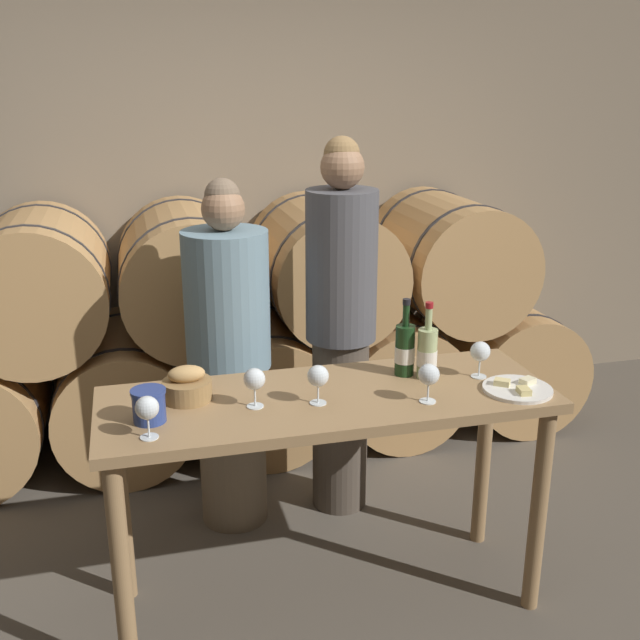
{
  "coord_description": "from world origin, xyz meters",
  "views": [
    {
      "loc": [
        -0.65,
        -2.41,
        1.99
      ],
      "look_at": [
        0.0,
        0.12,
        1.14
      ],
      "focal_mm": 42.0,
      "sensor_mm": 36.0,
      "label": 1
    }
  ],
  "objects_px": {
    "person_left": "(229,359)",
    "wine_glass_center": "(318,377)",
    "tasting_table": "(328,429)",
    "bread_basket": "(187,386)",
    "wine_glass_left": "(254,380)",
    "cheese_plate": "(517,388)",
    "person_right": "(341,328)",
    "blue_crock": "(149,404)",
    "wine_glass_far_right": "(480,352)",
    "wine_bottle_red": "(405,349)",
    "wine_glass_right": "(429,375)",
    "wine_bottle_white": "(427,353)",
    "wine_glass_far_left": "(147,409)"
  },
  "relations": [
    {
      "from": "person_left",
      "to": "wine_glass_far_left",
      "type": "bearing_deg",
      "value": -113.16
    },
    {
      "from": "tasting_table",
      "to": "wine_glass_far_left",
      "type": "bearing_deg",
      "value": -164.03
    },
    {
      "from": "person_left",
      "to": "wine_glass_center",
      "type": "distance_m",
      "value": 0.81
    },
    {
      "from": "wine_glass_left",
      "to": "wine_bottle_white",
      "type": "bearing_deg",
      "value": 8.52
    },
    {
      "from": "blue_crock",
      "to": "wine_glass_right",
      "type": "height_order",
      "value": "wine_glass_right"
    },
    {
      "from": "wine_glass_left",
      "to": "wine_glass_far_right",
      "type": "height_order",
      "value": "same"
    },
    {
      "from": "wine_bottle_white",
      "to": "wine_glass_left",
      "type": "relative_size",
      "value": 2.1
    },
    {
      "from": "blue_crock",
      "to": "wine_glass_right",
      "type": "relative_size",
      "value": 0.82
    },
    {
      "from": "wine_glass_right",
      "to": "wine_glass_left",
      "type": "bearing_deg",
      "value": 169.46
    },
    {
      "from": "person_left",
      "to": "wine_glass_far_right",
      "type": "bearing_deg",
      "value": -37.38
    },
    {
      "from": "tasting_table",
      "to": "bread_basket",
      "type": "xyz_separation_m",
      "value": [
        -0.5,
        0.09,
        0.19
      ]
    },
    {
      "from": "person_left",
      "to": "wine_bottle_white",
      "type": "bearing_deg",
      "value": -42.56
    },
    {
      "from": "wine_bottle_white",
      "to": "bread_basket",
      "type": "relative_size",
      "value": 1.71
    },
    {
      "from": "tasting_table",
      "to": "person_right",
      "type": "bearing_deg",
      "value": 70.33
    },
    {
      "from": "person_right",
      "to": "wine_glass_left",
      "type": "height_order",
      "value": "person_right"
    },
    {
      "from": "blue_crock",
      "to": "wine_glass_far_left",
      "type": "xyz_separation_m",
      "value": [
        -0.01,
        -0.12,
        0.04
      ]
    },
    {
      "from": "person_right",
      "to": "wine_bottle_red",
      "type": "height_order",
      "value": "person_right"
    },
    {
      "from": "wine_bottle_red",
      "to": "bread_basket",
      "type": "xyz_separation_m",
      "value": [
        -0.83,
        -0.03,
        -0.05
      ]
    },
    {
      "from": "blue_crock",
      "to": "wine_glass_center",
      "type": "relative_size",
      "value": 0.82
    },
    {
      "from": "person_left",
      "to": "person_right",
      "type": "distance_m",
      "value": 0.53
    },
    {
      "from": "person_left",
      "to": "bread_basket",
      "type": "distance_m",
      "value": 0.66
    },
    {
      "from": "wine_bottle_white",
      "to": "wine_glass_far_left",
      "type": "bearing_deg",
      "value": -166.54
    },
    {
      "from": "cheese_plate",
      "to": "wine_glass_far_left",
      "type": "height_order",
      "value": "wine_glass_far_left"
    },
    {
      "from": "wine_bottle_red",
      "to": "blue_crock",
      "type": "height_order",
      "value": "wine_bottle_red"
    },
    {
      "from": "blue_crock",
      "to": "wine_glass_center",
      "type": "distance_m",
      "value": 0.58
    },
    {
      "from": "blue_crock",
      "to": "cheese_plate",
      "type": "distance_m",
      "value": 1.32
    },
    {
      "from": "tasting_table",
      "to": "wine_bottle_white",
      "type": "xyz_separation_m",
      "value": [
        0.41,
        0.07,
        0.24
      ]
    },
    {
      "from": "wine_bottle_red",
      "to": "wine_glass_right",
      "type": "distance_m",
      "value": 0.26
    },
    {
      "from": "blue_crock",
      "to": "wine_glass_left",
      "type": "relative_size",
      "value": 0.82
    },
    {
      "from": "tasting_table",
      "to": "wine_glass_right",
      "type": "distance_m",
      "value": 0.43
    },
    {
      "from": "cheese_plate",
      "to": "wine_glass_far_right",
      "type": "xyz_separation_m",
      "value": [
        -0.08,
        0.16,
        0.09
      ]
    },
    {
      "from": "person_left",
      "to": "cheese_plate",
      "type": "height_order",
      "value": "person_left"
    },
    {
      "from": "blue_crock",
      "to": "cheese_plate",
      "type": "relative_size",
      "value": 0.46
    },
    {
      "from": "bread_basket",
      "to": "wine_glass_right",
      "type": "distance_m",
      "value": 0.86
    },
    {
      "from": "bread_basket",
      "to": "cheese_plate",
      "type": "bearing_deg",
      "value": -10.9
    },
    {
      "from": "person_right",
      "to": "wine_glass_far_right",
      "type": "relative_size",
      "value": 12.24
    },
    {
      "from": "wine_bottle_white",
      "to": "wine_glass_center",
      "type": "distance_m",
      "value": 0.48
    },
    {
      "from": "blue_crock",
      "to": "wine_glass_far_left",
      "type": "height_order",
      "value": "wine_glass_far_left"
    },
    {
      "from": "wine_bottle_red",
      "to": "wine_bottle_white",
      "type": "xyz_separation_m",
      "value": [
        0.07,
        -0.05,
        -0.0
      ]
    },
    {
      "from": "tasting_table",
      "to": "wine_bottle_white",
      "type": "distance_m",
      "value": 0.48
    },
    {
      "from": "person_right",
      "to": "wine_glass_far_right",
      "type": "distance_m",
      "value": 0.76
    },
    {
      "from": "bread_basket",
      "to": "wine_glass_left",
      "type": "xyz_separation_m",
      "value": [
        0.22,
        -0.12,
        0.05
      ]
    },
    {
      "from": "tasting_table",
      "to": "wine_glass_center",
      "type": "height_order",
      "value": "wine_glass_center"
    },
    {
      "from": "wine_bottle_white",
      "to": "wine_glass_right",
      "type": "height_order",
      "value": "wine_bottle_white"
    },
    {
      "from": "wine_glass_center",
      "to": "cheese_plate",
      "type": "bearing_deg",
      "value": -5.91
    },
    {
      "from": "wine_glass_left",
      "to": "wine_glass_right",
      "type": "xyz_separation_m",
      "value": [
        0.6,
        -0.11,
        0.0
      ]
    },
    {
      "from": "wine_glass_far_right",
      "to": "blue_crock",
      "type": "bearing_deg",
      "value": -176.2
    },
    {
      "from": "bread_basket",
      "to": "wine_bottle_red",
      "type": "bearing_deg",
      "value": 2.03
    },
    {
      "from": "cheese_plate",
      "to": "wine_glass_far_right",
      "type": "height_order",
      "value": "wine_glass_far_right"
    },
    {
      "from": "person_right",
      "to": "blue_crock",
      "type": "distance_m",
      "value": 1.16
    }
  ]
}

